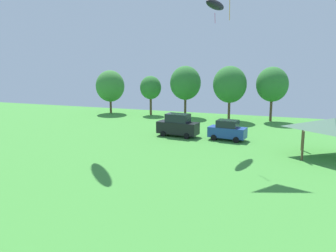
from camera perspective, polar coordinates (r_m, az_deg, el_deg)
name	(u,v)px	position (r m, az deg, el deg)	size (l,w,h in m)	color
kite_flying_5	(215,5)	(37.29, 7.59, 18.70)	(1.58, 4.10, 2.55)	black
parked_car_leftmost	(178,125)	(40.67, 1.59, 0.10)	(4.88, 2.34, 2.61)	black
parked_car_second_from_left	(227,130)	(39.32, 9.50, -0.67)	(4.20, 2.32, 2.22)	#234299
park_pavilion	(334,124)	(34.79, 25.09, 0.31)	(6.47, 4.85, 3.60)	brown
treeline_tree_0	(110,86)	(58.94, -9.26, 6.34)	(4.64, 4.64, 6.98)	brown
treeline_tree_1	(151,88)	(56.55, -2.81, 6.15)	(3.35, 3.35, 6.16)	brown
treeline_tree_2	(185,83)	(54.48, 2.81, 6.90)	(4.68, 4.68, 7.76)	brown
treeline_tree_3	(230,85)	(51.84, 9.88, 6.57)	(4.78, 4.78, 7.81)	brown
treeline_tree_4	(272,84)	(52.36, 16.38, 6.42)	(4.46, 4.46, 7.72)	brown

